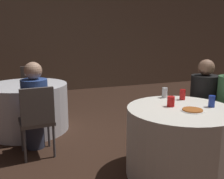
% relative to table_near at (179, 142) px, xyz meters
% --- Properties ---
extents(ground_plane, '(16.00, 16.00, 0.00)m').
position_rel_table_near_xyz_m(ground_plane, '(-0.21, -0.01, -0.37)').
color(ground_plane, '#382319').
extents(wall_back, '(16.00, 0.06, 2.80)m').
position_rel_table_near_xyz_m(wall_back, '(-0.21, 4.78, 1.03)').
color(wall_back, gray).
rests_on(wall_back, ground_plane).
extents(table_near, '(1.12, 1.12, 0.74)m').
position_rel_table_near_xyz_m(table_near, '(0.00, 0.00, 0.00)').
color(table_near, white).
rests_on(table_near, ground_plane).
extents(table_far, '(1.24, 1.24, 0.74)m').
position_rel_table_near_xyz_m(table_far, '(-1.45, 1.96, 0.00)').
color(table_far, silver).
rests_on(table_far, ground_plane).
extents(chair_near_northeast, '(0.56, 0.56, 0.89)m').
position_rel_table_near_xyz_m(chair_near_northeast, '(0.80, 0.55, 0.17)').
color(chair_near_northeast, '#59514C').
rests_on(chair_near_northeast, ground_plane).
extents(chair_far_south, '(0.43, 0.43, 0.89)m').
position_rel_table_near_xyz_m(chair_far_south, '(-1.38, 0.93, 0.17)').
color(chair_far_south, '#59514C').
rests_on(chair_far_south, ground_plane).
extents(chair_far_north, '(0.44, 0.45, 0.89)m').
position_rel_table_near_xyz_m(chair_far_north, '(-1.33, 2.99, 0.17)').
color(chair_far_north, '#59514C').
rests_on(chair_far_north, ground_plane).
extents(person_blue_shirt, '(0.33, 0.50, 1.17)m').
position_rel_table_near_xyz_m(person_blue_shirt, '(-1.39, 1.09, 0.22)').
color(person_blue_shirt, '#33384C').
rests_on(person_blue_shirt, ground_plane).
extents(person_black_shirt, '(0.50, 0.47, 1.18)m').
position_rel_table_near_xyz_m(person_black_shirt, '(0.67, 0.47, 0.24)').
color(person_black_shirt, '#282828').
rests_on(person_black_shirt, ground_plane).
extents(pizza_plate_near, '(0.23, 0.23, 0.02)m').
position_rel_table_near_xyz_m(pizza_plate_near, '(0.05, -0.12, 0.38)').
color(pizza_plate_near, white).
rests_on(pizza_plate_near, table_near).
extents(soda_can_blue, '(0.07, 0.07, 0.12)m').
position_rel_table_near_xyz_m(soda_can_blue, '(0.32, -0.07, 0.43)').
color(soda_can_blue, '#1E38A5').
rests_on(soda_can_blue, table_near).
extents(soda_can_silver, '(0.07, 0.07, 0.12)m').
position_rel_table_near_xyz_m(soda_can_silver, '(0.09, 0.46, 0.43)').
color(soda_can_silver, silver).
rests_on(soda_can_silver, table_near).
extents(soda_can_red, '(0.07, 0.07, 0.12)m').
position_rel_table_near_xyz_m(soda_can_red, '(0.23, 0.30, 0.43)').
color(soda_can_red, red).
rests_on(soda_can_red, table_near).
extents(cup_near, '(0.08, 0.08, 0.11)m').
position_rel_table_near_xyz_m(cup_near, '(-0.06, 0.10, 0.42)').
color(cup_near, red).
rests_on(cup_near, table_near).
extents(bottle_far, '(0.09, 0.09, 0.26)m').
position_rel_table_near_xyz_m(bottle_far, '(-1.35, 2.02, 0.50)').
color(bottle_far, white).
rests_on(bottle_far, table_far).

